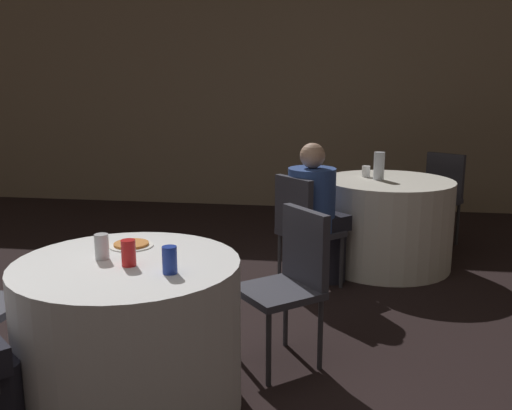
{
  "coord_description": "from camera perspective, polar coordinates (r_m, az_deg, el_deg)",
  "views": [
    {
      "loc": [
        1.17,
        -2.27,
        1.59
      ],
      "look_at": [
        0.67,
        1.0,
        0.86
      ],
      "focal_mm": 40.0,
      "sensor_mm": 36.0,
      "label": 1
    }
  ],
  "objects": [
    {
      "name": "chair_near_northeast",
      "position": [
        3.21,
        3.6,
        -6.74
      ],
      "size": [
        0.56,
        0.56,
        0.88
      ],
      "rotation": [
        0.0,
        0.0,
        -4.01
      ],
      "color": "#383842",
      "rests_on": "ground_plane"
    },
    {
      "name": "cup_far",
      "position": [
        5.06,
        10.94,
        3.32
      ],
      "size": [
        0.07,
        0.07,
        0.1
      ],
      "color": "white",
      "rests_on": "table_far"
    },
    {
      "name": "bottle_far",
      "position": [
        4.93,
        12.2,
        3.84
      ],
      "size": [
        0.09,
        0.09,
        0.23
      ],
      "color": "silver",
      "rests_on": "table_far"
    },
    {
      "name": "wall_back",
      "position": [
        7.22,
        -0.69,
        10.97
      ],
      "size": [
        16.0,
        0.06,
        2.8
      ],
      "color": "gray",
      "rests_on": "ground_plane"
    },
    {
      "name": "chair_far_southwest",
      "position": [
        4.32,
        4.63,
        -1.71
      ],
      "size": [
        0.57,
        0.57,
        0.88
      ],
      "rotation": [
        0.0,
        0.0,
        -0.78
      ],
      "color": "#383842",
      "rests_on": "ground_plane"
    },
    {
      "name": "person_blue_shirt",
      "position": [
        4.41,
        6.18,
        -0.79
      ],
      "size": [
        0.49,
        0.49,
        1.13
      ],
      "rotation": [
        0.0,
        0.0,
        -0.78
      ],
      "color": "black",
      "rests_on": "ground_plane"
    },
    {
      "name": "table_far",
      "position": [
        5.03,
        12.9,
        -1.78
      ],
      "size": [
        1.1,
        1.1,
        0.76
      ],
      "color": "white",
      "rests_on": "ground_plane"
    },
    {
      "name": "soda_can_red",
      "position": [
        2.66,
        -12.62,
        -4.7
      ],
      "size": [
        0.07,
        0.07,
        0.12
      ],
      "color": "red",
      "rests_on": "table_near"
    },
    {
      "name": "chair_far_northeast",
      "position": [
        5.83,
        17.9,
        1.42
      ],
      "size": [
        0.56,
        0.56,
        0.88
      ],
      "rotation": [
        0.0,
        0.0,
        -3.76
      ],
      "color": "#383842",
      "rests_on": "ground_plane"
    },
    {
      "name": "pizza_plate_near",
      "position": [
        2.98,
        -12.36,
        -3.89
      ],
      "size": [
        0.22,
        0.22,
        0.02
      ],
      "color": "white",
      "rests_on": "table_near"
    },
    {
      "name": "table_near",
      "position": [
        2.87,
        -12.45,
        -12.75
      ],
      "size": [
        1.06,
        1.06,
        0.76
      ],
      "color": "white",
      "rests_on": "ground_plane"
    },
    {
      "name": "soda_can_blue",
      "position": [
        2.52,
        -8.63,
        -5.45
      ],
      "size": [
        0.07,
        0.07,
        0.12
      ],
      "color": "#1E38A5",
      "rests_on": "table_near"
    },
    {
      "name": "soda_can_silver",
      "position": [
        2.79,
        -15.17,
        -4.05
      ],
      "size": [
        0.07,
        0.07,
        0.12
      ],
      "color": "silver",
      "rests_on": "table_near"
    }
  ]
}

